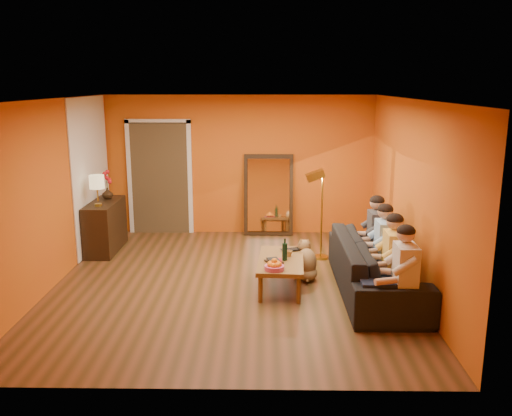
{
  "coord_description": "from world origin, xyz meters",
  "views": [
    {
      "loc": [
        0.48,
        -7.32,
        2.82
      ],
      "look_at": [
        0.35,
        0.5,
        1.0
      ],
      "focal_mm": 38.0,
      "sensor_mm": 36.0,
      "label": 1
    }
  ],
  "objects_px": {
    "sofa": "(376,266)",
    "mirror_frame": "(268,195)",
    "table_lamp": "(97,191)",
    "tumbler": "(289,253)",
    "laptop": "(293,251)",
    "coffee_table": "(281,273)",
    "dog": "(306,260)",
    "person_far_right": "(377,236)",
    "person_far_left": "(405,275)",
    "person_mid_right": "(385,247)",
    "sideboard": "(105,226)",
    "person_mid_left": "(394,260)",
    "vase": "(108,193)",
    "floor_lamp": "(322,216)",
    "wine_bottle": "(285,249)"
  },
  "relations": [
    {
      "from": "sofa",
      "to": "person_mid_right",
      "type": "height_order",
      "value": "person_mid_right"
    },
    {
      "from": "tumbler",
      "to": "laptop",
      "type": "height_order",
      "value": "tumbler"
    },
    {
      "from": "mirror_frame",
      "to": "dog",
      "type": "height_order",
      "value": "mirror_frame"
    },
    {
      "from": "sideboard",
      "to": "coffee_table",
      "type": "bearing_deg",
      "value": -29.78
    },
    {
      "from": "tumbler",
      "to": "mirror_frame",
      "type": "bearing_deg",
      "value": 96.0
    },
    {
      "from": "coffee_table",
      "to": "dog",
      "type": "bearing_deg",
      "value": 46.04
    },
    {
      "from": "person_mid_left",
      "to": "tumbler",
      "type": "xyz_separation_m",
      "value": [
        -1.3,
        0.72,
        -0.15
      ]
    },
    {
      "from": "dog",
      "to": "person_far_right",
      "type": "bearing_deg",
      "value": -0.64
    },
    {
      "from": "floor_lamp",
      "to": "person_far_right",
      "type": "height_order",
      "value": "floor_lamp"
    },
    {
      "from": "wine_bottle",
      "to": "tumbler",
      "type": "xyz_separation_m",
      "value": [
        0.07,
        0.17,
        -0.11
      ]
    },
    {
      "from": "person_far_left",
      "to": "tumbler",
      "type": "xyz_separation_m",
      "value": [
        -1.3,
        1.27,
        -0.15
      ]
    },
    {
      "from": "tumbler",
      "to": "vase",
      "type": "distance_m",
      "value": 3.6
    },
    {
      "from": "person_far_right",
      "to": "floor_lamp",
      "type": "bearing_deg",
      "value": 132.44
    },
    {
      "from": "floor_lamp",
      "to": "laptop",
      "type": "relative_size",
      "value": 4.44
    },
    {
      "from": "mirror_frame",
      "to": "wine_bottle",
      "type": "xyz_separation_m",
      "value": [
        0.21,
        -2.82,
        -0.18
      ]
    },
    {
      "from": "coffee_table",
      "to": "dog",
      "type": "relative_size",
      "value": 2.08
    },
    {
      "from": "coffee_table",
      "to": "person_far_right",
      "type": "xyz_separation_m",
      "value": [
        1.42,
        0.5,
        0.4
      ]
    },
    {
      "from": "floor_lamp",
      "to": "dog",
      "type": "bearing_deg",
      "value": -110.99
    },
    {
      "from": "table_lamp",
      "to": "laptop",
      "type": "distance_m",
      "value": 3.36
    },
    {
      "from": "sideboard",
      "to": "coffee_table",
      "type": "relative_size",
      "value": 0.97
    },
    {
      "from": "person_far_left",
      "to": "person_mid_right",
      "type": "height_order",
      "value": "same"
    },
    {
      "from": "person_far_right",
      "to": "tumbler",
      "type": "bearing_deg",
      "value": -163.66
    },
    {
      "from": "dog",
      "to": "person_far_left",
      "type": "bearing_deg",
      "value": -64.1
    },
    {
      "from": "table_lamp",
      "to": "person_far_left",
      "type": "height_order",
      "value": "table_lamp"
    },
    {
      "from": "sofa",
      "to": "person_mid_left",
      "type": "relative_size",
      "value": 2.07
    },
    {
      "from": "mirror_frame",
      "to": "floor_lamp",
      "type": "distance_m",
      "value": 1.7
    },
    {
      "from": "sofa",
      "to": "tumbler",
      "type": "distance_m",
      "value": 1.21
    },
    {
      "from": "mirror_frame",
      "to": "table_lamp",
      "type": "bearing_deg",
      "value": -153.68
    },
    {
      "from": "dog",
      "to": "person_mid_right",
      "type": "xyz_separation_m",
      "value": [
        1.04,
        -0.4,
        0.32
      ]
    },
    {
      "from": "tumbler",
      "to": "laptop",
      "type": "relative_size",
      "value": 0.28
    },
    {
      "from": "vase",
      "to": "floor_lamp",
      "type": "bearing_deg",
      "value": -9.92
    },
    {
      "from": "tumbler",
      "to": "sideboard",
      "type": "bearing_deg",
      "value": 152.95
    },
    {
      "from": "person_far_left",
      "to": "wine_bottle",
      "type": "xyz_separation_m",
      "value": [
        -1.37,
        1.1,
        -0.03
      ]
    },
    {
      "from": "dog",
      "to": "person_mid_right",
      "type": "bearing_deg",
      "value": -29.9
    },
    {
      "from": "person_far_left",
      "to": "person_mid_right",
      "type": "bearing_deg",
      "value": 90.0
    },
    {
      "from": "sofa",
      "to": "mirror_frame",
      "type": "bearing_deg",
      "value": 26.45
    },
    {
      "from": "sideboard",
      "to": "sofa",
      "type": "bearing_deg",
      "value": -23.4
    },
    {
      "from": "sideboard",
      "to": "person_mid_left",
      "type": "distance_m",
      "value": 4.93
    },
    {
      "from": "table_lamp",
      "to": "wine_bottle",
      "type": "relative_size",
      "value": 1.65
    },
    {
      "from": "floor_lamp",
      "to": "vase",
      "type": "relative_size",
      "value": 7.48
    },
    {
      "from": "dog",
      "to": "person_far_left",
      "type": "height_order",
      "value": "person_far_left"
    },
    {
      "from": "mirror_frame",
      "to": "vase",
      "type": "height_order",
      "value": "mirror_frame"
    },
    {
      "from": "table_lamp",
      "to": "person_mid_right",
      "type": "height_order",
      "value": "table_lamp"
    },
    {
      "from": "coffee_table",
      "to": "wine_bottle",
      "type": "bearing_deg",
      "value": -41.62
    },
    {
      "from": "sideboard",
      "to": "person_far_right",
      "type": "xyz_separation_m",
      "value": [
        4.37,
        -1.18,
        0.18
      ]
    },
    {
      "from": "table_lamp",
      "to": "wine_bottle",
      "type": "bearing_deg",
      "value": -25.6
    },
    {
      "from": "coffee_table",
      "to": "laptop",
      "type": "bearing_deg",
      "value": 66.16
    },
    {
      "from": "person_mid_right",
      "to": "person_mid_left",
      "type": "bearing_deg",
      "value": -90.0
    },
    {
      "from": "mirror_frame",
      "to": "vase",
      "type": "bearing_deg",
      "value": -163.43
    },
    {
      "from": "dog",
      "to": "person_mid_right",
      "type": "relative_size",
      "value": 0.48
    }
  ]
}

